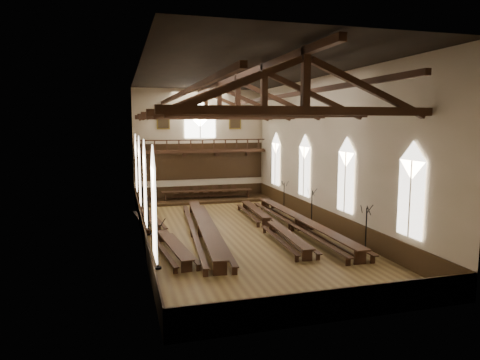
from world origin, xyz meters
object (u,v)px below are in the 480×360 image
at_px(refectory_row_b, 204,226).
at_px(candelabrum_left_near, 158,254).
at_px(dais, 208,200).
at_px(candelabrum_left_mid, 149,223).
at_px(refectory_row_c, 270,222).
at_px(candelabrum_right_mid, 312,213).
at_px(refectory_row_d, 301,221).
at_px(candelabrum_left_far, 143,206).
at_px(refectory_row_a, 159,230).
at_px(candelabrum_right_far, 284,201).
at_px(candelabrum_right_near, 366,237).
at_px(high_table, 207,192).

relative_size(refectory_row_b, candelabrum_left_near, 6.17).
height_order(dais, candelabrum_left_mid, candelabrum_left_mid).
height_order(refectory_row_c, candelabrum_left_mid, candelabrum_left_mid).
height_order(dais, candelabrum_right_mid, candelabrum_right_mid).
bearing_deg(refectory_row_d, refectory_row_c, 162.65).
relative_size(candelabrum_left_far, candelabrum_right_mid, 0.93).
bearing_deg(refectory_row_a, refectory_row_c, 0.90).
distance_m(refectory_row_a, candelabrum_left_mid, 1.09).
bearing_deg(candelabrum_right_far, refectory_row_a, -149.70).
bearing_deg(dais, candelabrum_right_mid, -63.63).
height_order(refectory_row_b, candelabrum_right_near, candelabrum_right_near).
bearing_deg(candelabrum_right_mid, refectory_row_b, -171.45).
bearing_deg(refectory_row_a, candelabrum_right_mid, 5.25).
relative_size(candelabrum_left_near, candelabrum_left_mid, 0.97).
bearing_deg(candelabrum_right_mid, high_table, 116.37).
bearing_deg(refectory_row_a, candelabrum_right_far, 30.30).
bearing_deg(refectory_row_c, candelabrum_right_mid, 14.25).
relative_size(refectory_row_b, candelabrum_left_far, 6.58).
height_order(refectory_row_d, candelabrum_right_near, candelabrum_right_near).
distance_m(refectory_row_a, refectory_row_d, 9.12).
distance_m(refectory_row_c, candelabrum_left_near, 9.62).
bearing_deg(dais, candelabrum_left_near, -108.94).
distance_m(refectory_row_b, refectory_row_d, 6.39).
xyz_separation_m(high_table, candelabrum_right_near, (5.23, -17.33, -0.07)).
bearing_deg(dais, candelabrum_right_far, -45.63).
height_order(candelabrum_right_near, candelabrum_right_mid, candelabrum_right_near).
distance_m(refectory_row_c, dais, 11.55).
distance_m(high_table, candelabrum_left_far, 7.31).
bearing_deg(refectory_row_d, candelabrum_right_near, -74.91).
bearing_deg(candelabrum_left_far, candelabrum_left_mid, -90.00).
bearing_deg(refectory_row_b, dais, 77.52).
relative_size(high_table, candelabrum_left_mid, 3.21).
relative_size(refectory_row_b, high_table, 1.86).
xyz_separation_m(refectory_row_b, candelabrum_left_mid, (-3.28, 1.10, 0.17)).
relative_size(dais, high_table, 1.41).
bearing_deg(candelabrum_left_mid, candelabrum_left_near, -90.00).
relative_size(refectory_row_d, dais, 1.32).
distance_m(candelabrum_left_near, candelabrum_left_far, 12.77).
height_order(high_table, candelabrum_left_far, candelabrum_left_far).
relative_size(refectory_row_a, high_table, 1.69).
bearing_deg(candelabrum_left_near, candelabrum_left_mid, 90.00).
distance_m(refectory_row_c, high_table, 11.55).
xyz_separation_m(refectory_row_d, candelabrum_right_mid, (1.44, 1.46, 0.15)).
bearing_deg(refectory_row_d, candelabrum_right_far, 77.80).
xyz_separation_m(candelabrum_left_far, candelabrum_right_near, (11.10, -12.99, 0.08)).
distance_m(refectory_row_a, high_table, 12.69).
bearing_deg(refectory_row_d, refectory_row_a, 176.92).
relative_size(refectory_row_d, candelabrum_left_far, 6.57).
xyz_separation_m(refectory_row_d, candelabrum_left_mid, (-9.66, 1.39, 0.17)).
bearing_deg(dais, candelabrum_left_far, -143.52).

